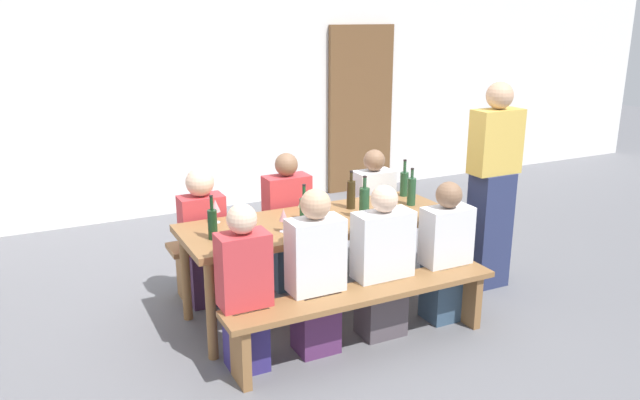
{
  "coord_description": "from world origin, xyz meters",
  "views": [
    {
      "loc": [
        -2.0,
        -4.0,
        2.23
      ],
      "look_at": [
        0.0,
        0.0,
        0.9
      ],
      "focal_mm": 35.28,
      "sensor_mm": 36.0,
      "label": 1
    }
  ],
  "objects_px": {
    "tasting_table": "(320,229)",
    "seated_guest_near_2": "(382,267)",
    "bench_near": "(365,303)",
    "seated_guest_far_1": "(287,225)",
    "seated_guest_near_3": "(445,256)",
    "standing_host": "(492,190)",
    "seated_guest_far_2": "(373,214)",
    "seated_guest_far_0": "(203,239)",
    "wine_bottle_0": "(304,213)",
    "wine_bottle_3": "(213,223)",
    "bench_far": "(285,240)",
    "wine_glass_3": "(284,216)",
    "seated_guest_near_0": "(245,292)",
    "wine_bottle_1": "(351,194)",
    "wine_bottle_2": "(404,183)",
    "wine_bottle_4": "(412,191)",
    "wine_bottle_5": "(364,202)",
    "seated_guest_near_1": "(316,276)",
    "wooden_door": "(361,110)",
    "wine_glass_0": "(215,206)",
    "wine_glass_2": "(302,203)"
  },
  "relations": [
    {
      "from": "wine_bottle_3",
      "to": "wine_glass_3",
      "type": "distance_m",
      "value": 0.5
    },
    {
      "from": "wooden_door",
      "to": "seated_guest_far_0",
      "type": "xyz_separation_m",
      "value": [
        -2.8,
        -2.41,
        -0.51
      ]
    },
    {
      "from": "seated_guest_far_1",
      "to": "wine_bottle_2",
      "type": "bearing_deg",
      "value": 73.68
    },
    {
      "from": "bench_near",
      "to": "seated_guest_near_1",
      "type": "distance_m",
      "value": 0.38
    },
    {
      "from": "wine_bottle_2",
      "to": "standing_host",
      "type": "xyz_separation_m",
      "value": [
        0.57,
        -0.43,
        -0.02
      ]
    },
    {
      "from": "standing_host",
      "to": "seated_guest_far_2",
      "type": "bearing_deg",
      "value": -45.52
    },
    {
      "from": "wine_bottle_5",
      "to": "seated_guest_near_0",
      "type": "xyz_separation_m",
      "value": [
        -1.1,
        -0.4,
        -0.34
      ]
    },
    {
      "from": "bench_far",
      "to": "wine_bottle_3",
      "type": "bearing_deg",
      "value": -138.91
    },
    {
      "from": "seated_guest_near_0",
      "to": "seated_guest_far_2",
      "type": "bearing_deg",
      "value": -56.31
    },
    {
      "from": "wine_bottle_2",
      "to": "seated_guest_far_2",
      "type": "relative_size",
      "value": 0.28
    },
    {
      "from": "wine_bottle_1",
      "to": "standing_host",
      "type": "relative_size",
      "value": 0.18
    },
    {
      "from": "bench_near",
      "to": "seated_guest_far_1",
      "type": "distance_m",
      "value": 1.22
    },
    {
      "from": "seated_guest_near_3",
      "to": "seated_guest_far_0",
      "type": "height_order",
      "value": "seated_guest_far_0"
    },
    {
      "from": "wine_bottle_0",
      "to": "seated_guest_near_2",
      "type": "bearing_deg",
      "value": -40.6
    },
    {
      "from": "bench_near",
      "to": "wine_bottle_2",
      "type": "relative_size",
      "value": 6.34
    },
    {
      "from": "seated_guest_far_2",
      "to": "seated_guest_far_1",
      "type": "bearing_deg",
      "value": -90.0
    },
    {
      "from": "wine_glass_0",
      "to": "seated_guest_near_0",
      "type": "relative_size",
      "value": 0.16
    },
    {
      "from": "tasting_table",
      "to": "bench_far",
      "type": "distance_m",
      "value": 0.75
    },
    {
      "from": "bench_near",
      "to": "wine_bottle_0",
      "type": "relative_size",
      "value": 5.94
    },
    {
      "from": "tasting_table",
      "to": "seated_guest_far_0",
      "type": "relative_size",
      "value": 1.88
    },
    {
      "from": "bench_near",
      "to": "wine_bottle_4",
      "type": "distance_m",
      "value": 1.18
    },
    {
      "from": "seated_guest_near_0",
      "to": "wine_bottle_2",
      "type": "bearing_deg",
      "value": -65.6
    },
    {
      "from": "wine_glass_3",
      "to": "wine_bottle_3",
      "type": "bearing_deg",
      "value": 170.8
    },
    {
      "from": "wine_bottle_1",
      "to": "seated_guest_near_2",
      "type": "relative_size",
      "value": 0.27
    },
    {
      "from": "wine_bottle_4",
      "to": "bench_far",
      "type": "bearing_deg",
      "value": 140.22
    },
    {
      "from": "wine_bottle_0",
      "to": "wine_bottle_3",
      "type": "xyz_separation_m",
      "value": [
        -0.64,
        0.1,
        -0.01
      ]
    },
    {
      "from": "seated_guest_far_1",
      "to": "standing_host",
      "type": "bearing_deg",
      "value": 64.96
    },
    {
      "from": "seated_guest_far_2",
      "to": "bench_near",
      "type": "bearing_deg",
      "value": -33.13
    },
    {
      "from": "bench_far",
      "to": "wine_glass_3",
      "type": "height_order",
      "value": "wine_glass_3"
    },
    {
      "from": "standing_host",
      "to": "seated_guest_far_0",
      "type": "bearing_deg",
      "value": -17.64
    },
    {
      "from": "tasting_table",
      "to": "seated_guest_near_2",
      "type": "distance_m",
      "value": 0.59
    },
    {
      "from": "wine_bottle_4",
      "to": "seated_guest_far_1",
      "type": "bearing_deg",
      "value": 148.22
    },
    {
      "from": "tasting_table",
      "to": "seated_guest_far_2",
      "type": "relative_size",
      "value": 1.88
    },
    {
      "from": "wine_bottle_4",
      "to": "standing_host",
      "type": "height_order",
      "value": "standing_host"
    },
    {
      "from": "wine_bottle_3",
      "to": "wine_bottle_5",
      "type": "bearing_deg",
      "value": -3.66
    },
    {
      "from": "wine_bottle_1",
      "to": "seated_guest_near_3",
      "type": "relative_size",
      "value": 0.28
    },
    {
      "from": "seated_guest_far_0",
      "to": "seated_guest_far_1",
      "type": "distance_m",
      "value": 0.72
    },
    {
      "from": "tasting_table",
      "to": "standing_host",
      "type": "height_order",
      "value": "standing_host"
    },
    {
      "from": "wine_bottle_3",
      "to": "seated_guest_near_1",
      "type": "height_order",
      "value": "seated_guest_near_1"
    },
    {
      "from": "wooden_door",
      "to": "seated_guest_far_1",
      "type": "relative_size",
      "value": 1.82
    },
    {
      "from": "wine_bottle_2",
      "to": "seated_guest_near_1",
      "type": "bearing_deg",
      "value": -147.33
    },
    {
      "from": "wine_bottle_4",
      "to": "seated_guest_far_1",
      "type": "height_order",
      "value": "seated_guest_far_1"
    },
    {
      "from": "wooden_door",
      "to": "standing_host",
      "type": "height_order",
      "value": "wooden_door"
    },
    {
      "from": "seated_guest_near_3",
      "to": "standing_host",
      "type": "bearing_deg",
      "value": -64.33
    },
    {
      "from": "wine_bottle_5",
      "to": "seated_guest_far_2",
      "type": "relative_size",
      "value": 0.3
    },
    {
      "from": "bench_near",
      "to": "wine_bottle_1",
      "type": "distance_m",
      "value": 1.02
    },
    {
      "from": "wine_bottle_1",
      "to": "standing_host",
      "type": "distance_m",
      "value": 1.19
    },
    {
      "from": "bench_near",
      "to": "seated_guest_near_0",
      "type": "xyz_separation_m",
      "value": [
        -0.8,
        0.15,
        0.18
      ]
    },
    {
      "from": "seated_guest_near_2",
      "to": "seated_guest_far_0",
      "type": "bearing_deg",
      "value": 42.89
    },
    {
      "from": "seated_guest_far_1",
      "to": "wine_glass_2",
      "type": "bearing_deg",
      "value": -9.16
    }
  ]
}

